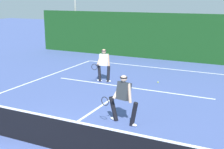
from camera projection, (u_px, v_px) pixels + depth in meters
ground_plane at (41, 146)px, 8.39m from camera, size 80.00×80.00×0.00m
court_line_baseline_far at (159, 68)px, 17.66m from camera, size 9.28×0.10×0.01m
court_line_service at (129, 87)px, 13.83m from camera, size 7.57×0.10×0.01m
court_line_centre at (97, 109)px, 11.17m from camera, size 0.10×6.40×0.01m
tennis_net at (40, 129)px, 8.27m from camera, size 10.18×0.09×1.10m
player_near at (123, 97)px, 9.70m from camera, size 1.15×0.87×1.62m
player_far at (104, 64)px, 14.57m from camera, size 0.72×0.91×1.61m
tennis_ball at (158, 82)px, 14.56m from camera, size 0.07×0.07×0.07m
back_fence_windscreen at (171, 37)px, 19.42m from camera, size 20.16×0.12×3.03m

